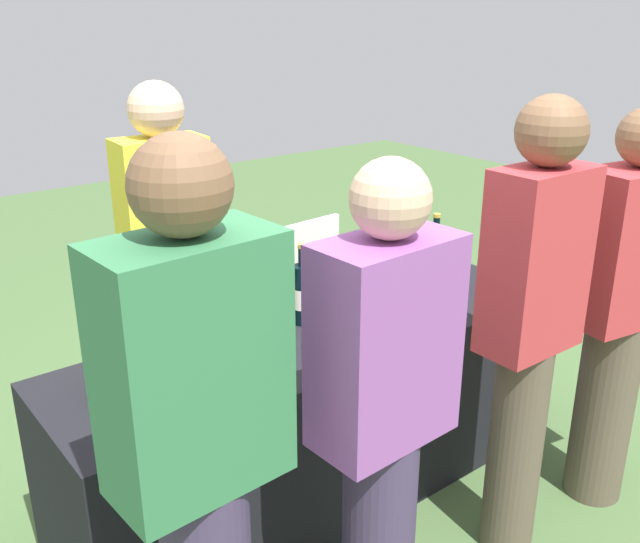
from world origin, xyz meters
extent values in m
plane|color=#476638|center=(0.00, 0.00, 0.00)|extent=(12.00, 12.00, 0.00)
cube|color=black|center=(0.00, 0.00, 0.37)|extent=(2.12, 0.65, 0.73)
cylinder|color=black|center=(-0.63, 0.10, 0.84)|extent=(0.08, 0.08, 0.22)
cylinder|color=black|center=(-0.63, 0.10, 0.99)|extent=(0.03, 0.03, 0.07)
cylinder|color=black|center=(-0.63, 0.10, 1.03)|extent=(0.03, 0.03, 0.02)
cylinder|color=silver|center=(-0.63, 0.10, 0.83)|extent=(0.08, 0.08, 0.08)
cylinder|color=black|center=(-0.45, 0.13, 0.84)|extent=(0.08, 0.08, 0.23)
cylinder|color=black|center=(-0.45, 0.13, 1.00)|extent=(0.03, 0.03, 0.09)
cylinder|color=gold|center=(-0.45, 0.13, 1.05)|extent=(0.03, 0.03, 0.02)
cylinder|color=silver|center=(-0.45, 0.13, 0.83)|extent=(0.08, 0.08, 0.08)
cylinder|color=black|center=(-0.32, 0.09, 0.83)|extent=(0.07, 0.07, 0.20)
cylinder|color=black|center=(-0.32, 0.09, 0.97)|extent=(0.03, 0.03, 0.07)
cylinder|color=black|center=(-0.32, 0.09, 1.01)|extent=(0.03, 0.03, 0.02)
cylinder|color=silver|center=(-0.32, 0.09, 0.82)|extent=(0.08, 0.08, 0.07)
cylinder|color=black|center=(-0.19, 0.13, 0.84)|extent=(0.07, 0.07, 0.23)
cylinder|color=black|center=(-0.19, 0.13, 1.00)|extent=(0.03, 0.03, 0.09)
cylinder|color=maroon|center=(-0.19, 0.13, 1.05)|extent=(0.03, 0.03, 0.02)
cylinder|color=silver|center=(-0.19, 0.13, 0.83)|extent=(0.07, 0.07, 0.08)
cylinder|color=black|center=(0.00, 0.11, 0.85)|extent=(0.08, 0.08, 0.24)
cylinder|color=black|center=(0.00, 0.11, 1.01)|extent=(0.03, 0.03, 0.07)
cylinder|color=gold|center=(0.00, 0.11, 1.05)|extent=(0.03, 0.03, 0.02)
cylinder|color=silver|center=(0.00, 0.11, 0.84)|extent=(0.08, 0.08, 0.08)
cylinder|color=black|center=(0.74, 0.11, 0.85)|extent=(0.08, 0.08, 0.23)
cylinder|color=black|center=(0.74, 0.11, 1.00)|extent=(0.03, 0.03, 0.07)
cylinder|color=gold|center=(0.74, 0.11, 1.04)|extent=(0.03, 0.03, 0.02)
cylinder|color=silver|center=(0.74, 0.11, 0.83)|extent=(0.08, 0.08, 0.08)
cylinder|color=silver|center=(-0.46, -0.14, 0.73)|extent=(0.06, 0.06, 0.00)
cylinder|color=silver|center=(-0.46, -0.14, 0.77)|extent=(0.01, 0.01, 0.06)
sphere|color=silver|center=(-0.46, -0.14, 0.83)|extent=(0.07, 0.07, 0.07)
cylinder|color=silver|center=(-0.35, -0.13, 0.73)|extent=(0.06, 0.06, 0.00)
cylinder|color=silver|center=(-0.35, -0.13, 0.77)|extent=(0.01, 0.01, 0.08)
sphere|color=silver|center=(-0.35, -0.13, 0.84)|extent=(0.06, 0.06, 0.06)
cylinder|color=silver|center=(-0.12, -0.14, 0.73)|extent=(0.06, 0.06, 0.00)
cylinder|color=silver|center=(-0.12, -0.14, 0.77)|extent=(0.01, 0.01, 0.07)
sphere|color=silver|center=(-0.12, -0.14, 0.84)|extent=(0.06, 0.06, 0.06)
sphere|color=#590C19|center=(-0.12, -0.14, 0.82)|extent=(0.03, 0.03, 0.03)
cylinder|color=silver|center=(0.17, -0.16, 0.73)|extent=(0.07, 0.07, 0.00)
cylinder|color=silver|center=(0.17, -0.16, 0.77)|extent=(0.01, 0.01, 0.08)
sphere|color=silver|center=(0.17, -0.16, 0.84)|extent=(0.07, 0.07, 0.07)
cylinder|color=silver|center=(0.25, -0.17, 0.73)|extent=(0.06, 0.06, 0.00)
cylinder|color=silver|center=(0.25, -0.17, 0.77)|extent=(0.01, 0.01, 0.08)
sphere|color=silver|center=(0.25, -0.17, 0.84)|extent=(0.06, 0.06, 0.06)
cylinder|color=silver|center=(-0.77, 0.04, 0.83)|extent=(0.18, 0.18, 0.20)
cylinder|color=black|center=(-0.31, 0.64, 0.41)|extent=(0.20, 0.20, 0.82)
cube|color=yellow|center=(-0.31, 0.64, 1.12)|extent=(0.37, 0.22, 0.61)
sphere|color=#D8AD8C|center=(-0.31, 0.64, 1.54)|extent=(0.22, 0.22, 0.22)
cube|color=#337247|center=(-0.87, -0.64, 1.14)|extent=(0.43, 0.25, 0.62)
sphere|color=brown|center=(-0.87, -0.64, 1.56)|extent=(0.22, 0.22, 0.22)
cube|color=#8C4C99|center=(-0.34, -0.72, 1.07)|extent=(0.41, 0.23, 0.58)
sphere|color=#D8AD8C|center=(-0.34, -0.72, 1.46)|extent=(0.21, 0.21, 0.21)
cylinder|color=brown|center=(0.36, -0.68, 0.41)|extent=(0.19, 0.19, 0.82)
cube|color=#B23338|center=(0.36, -0.68, 1.13)|extent=(0.36, 0.20, 0.62)
sphere|color=brown|center=(0.36, -0.68, 1.55)|extent=(0.22, 0.22, 0.22)
cylinder|color=brown|center=(0.89, -0.71, 0.39)|extent=(0.23, 0.23, 0.79)
cube|color=#B23338|center=(0.89, -0.71, 1.08)|extent=(0.45, 0.29, 0.59)
cube|color=white|center=(0.61, 0.97, 0.41)|extent=(0.58, 0.08, 0.83)
camera|label=1|loc=(-1.53, -1.94, 1.90)|focal=39.56mm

